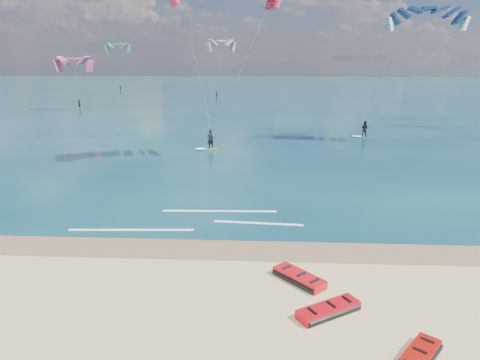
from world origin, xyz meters
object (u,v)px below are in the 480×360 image
packed_kite_left (328,314)px  kitesurfer_main (217,61)px  packed_kite_mid (299,282)px  kitesurfer_far (395,69)px

packed_kite_left → kitesurfer_main: 26.29m
packed_kite_left → kitesurfer_main: kitesurfer_main is taller
packed_kite_mid → kitesurfer_far: size_ratio=0.17×
packed_kite_left → kitesurfer_far: bearing=39.6°
packed_kite_left → kitesurfer_far: 35.73m
packed_kite_left → packed_kite_mid: bearing=79.2°
packed_kite_left → packed_kite_mid: packed_kite_mid is taller
packed_kite_mid → kitesurfer_main: kitesurfer_main is taller
packed_kite_left → kitesurfer_main: size_ratio=0.16×
kitesurfer_main → packed_kite_mid: bearing=-77.5°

